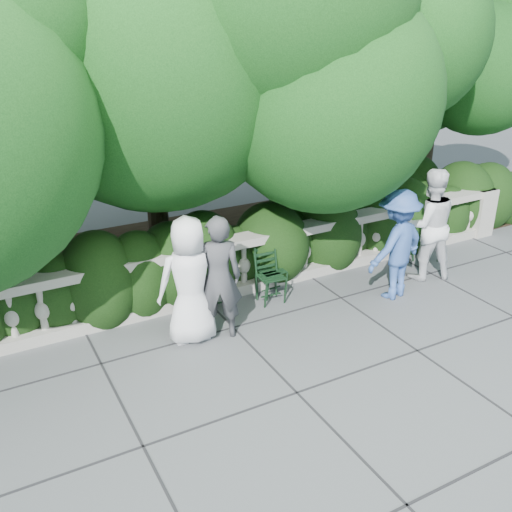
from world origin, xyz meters
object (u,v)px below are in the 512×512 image
chair_d (275,305)px  chair_f (431,264)px  chair_e (276,298)px  person_businessman (190,281)px  person_casual_man (428,225)px  person_woman_grey (218,278)px  person_older_blue (397,245)px  chair_b (218,314)px

chair_d → chair_f: same height
chair_e → chair_f: (3.27, -0.20, 0.00)m
chair_d → person_businessman: bearing=-166.4°
person_businessman → person_casual_man: bearing=-172.1°
person_woman_grey → chair_d: bearing=-141.3°
chair_d → chair_f: (3.41, 0.00, 0.00)m
person_woman_grey → chair_e: bearing=-135.4°
chair_d → chair_e: size_ratio=1.00×
person_older_blue → person_casual_man: bearing=-174.2°
person_casual_man → chair_b: bearing=13.1°
chair_b → chair_e: same height
chair_e → person_older_blue: 2.15m
chair_e → chair_f: same height
chair_e → person_businessman: bearing=-166.6°
chair_e → person_casual_man: 2.95m
chair_b → person_woman_grey: 1.11m
chair_b → chair_d: size_ratio=1.00×
chair_e → chair_f: 3.28m
chair_d → person_woman_grey: bearing=-158.7°
person_older_blue → chair_f: bearing=-169.2°
person_woman_grey → person_older_blue: size_ratio=1.01×
chair_e → person_casual_man: bearing=-13.9°
chair_b → person_casual_man: (3.81, -0.50, 0.99)m
person_businessman → person_casual_man: size_ratio=0.94×
person_woman_grey → person_businessman: bearing=7.0°
chair_e → person_woman_grey: (-1.30, -0.59, 0.93)m
chair_d → person_older_blue: 2.20m
chair_f → person_woman_grey: bearing=177.9°
chair_f → chair_d: bearing=173.0°
person_casual_man → person_older_blue: (-0.97, -0.31, -0.07)m
chair_e → person_woman_grey: person_woman_grey is taller
chair_f → person_businessman: (-4.97, -0.30, 0.94)m
person_businessman → person_woman_grey: (0.39, -0.09, -0.00)m
person_businessman → person_older_blue: size_ratio=1.02×
chair_d → person_casual_man: size_ratio=0.42×
person_businessman → person_casual_man: (4.43, -0.02, 0.05)m
chair_b → person_woman_grey: (-0.23, -0.57, 0.93)m
chair_b → chair_f: 4.35m
person_businessman → chair_e: bearing=-155.4°
chair_d → person_businessman: size_ratio=0.45×
chair_b → person_businessman: 1.22m
chair_f → person_older_blue: bearing=-164.5°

